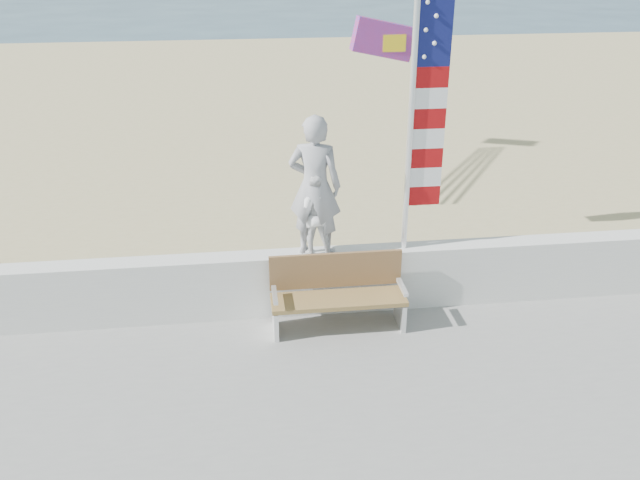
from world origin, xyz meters
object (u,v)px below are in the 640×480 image
at_px(adult, 315,186).
at_px(flag, 421,111).
at_px(child, 315,213).
at_px(bench, 337,292).

xyz_separation_m(adult, flag, (1.37, -0.00, 0.95)).
xyz_separation_m(child, bench, (0.25, -0.45, -0.97)).
bearing_deg(bench, flag, 22.04).
height_order(adult, flag, flag).
xyz_separation_m(child, flag, (1.37, -0.00, 1.33)).
bearing_deg(flag, child, 179.99).
bearing_deg(child, bench, 130.63).
distance_m(bench, flag, 2.60).
xyz_separation_m(adult, bench, (0.25, -0.45, -1.35)).
bearing_deg(adult, flag, -163.35).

